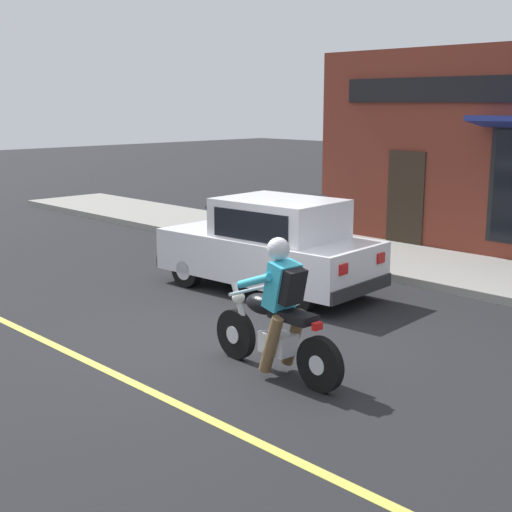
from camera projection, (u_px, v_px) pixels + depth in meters
name	position (u px, v px, depth m)	size (l,w,h in m)	color
ground_plane	(234.00, 341.00, 9.43)	(80.00, 80.00, 0.00)	black
sidewalk_curb	(327.00, 247.00, 15.24)	(2.60, 22.00, 0.14)	gray
lane_stripe	(2.00, 320.00, 10.31)	(0.12, 19.80, 0.01)	#D1C64C
motorcycle_with_rider	(277.00, 318.00, 8.14)	(0.56, 2.02, 1.62)	black
car_hatchback	(271.00, 246.00, 11.78)	(1.93, 3.89, 1.57)	black
trash_bin	(313.00, 218.00, 15.55)	(0.56, 0.56, 0.98)	#23512D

